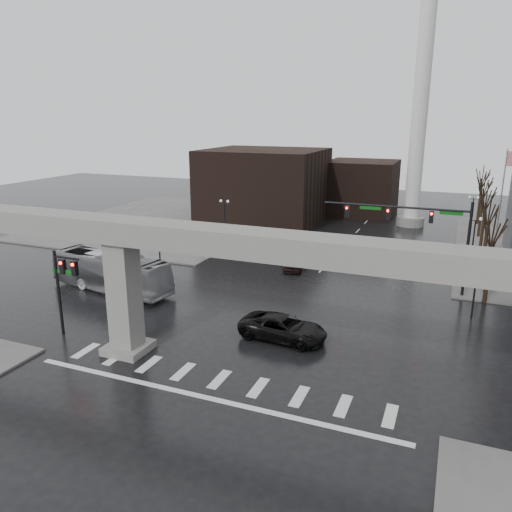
% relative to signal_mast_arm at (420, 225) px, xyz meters
% --- Properties ---
extents(ground, '(160.00, 160.00, 0.00)m').
position_rel_signal_mast_arm_xyz_m(ground, '(-8.99, -18.80, -5.83)').
color(ground, black).
rests_on(ground, ground).
extents(sidewalk_nw, '(28.00, 36.00, 0.15)m').
position_rel_signal_mast_arm_xyz_m(sidewalk_nw, '(-34.99, 17.20, -5.75)').
color(sidewalk_nw, slate).
rests_on(sidewalk_nw, ground).
extents(elevated_guideway, '(48.00, 2.60, 8.70)m').
position_rel_signal_mast_arm_xyz_m(elevated_guideway, '(-7.73, -18.80, 1.05)').
color(elevated_guideway, gray).
rests_on(elevated_guideway, ground).
extents(building_far_left, '(16.00, 14.00, 10.00)m').
position_rel_signal_mast_arm_xyz_m(building_far_left, '(-22.99, 23.20, -0.83)').
color(building_far_left, black).
rests_on(building_far_left, ground).
extents(building_far_mid, '(10.00, 10.00, 8.00)m').
position_rel_signal_mast_arm_xyz_m(building_far_mid, '(-10.99, 33.20, -1.83)').
color(building_far_mid, black).
rests_on(building_far_mid, ground).
extents(smokestack, '(3.60, 3.60, 30.00)m').
position_rel_signal_mast_arm_xyz_m(smokestack, '(-2.99, 27.20, 7.52)').
color(smokestack, silver).
rests_on(smokestack, ground).
extents(signal_mast_arm, '(12.12, 0.43, 8.00)m').
position_rel_signal_mast_arm_xyz_m(signal_mast_arm, '(0.00, 0.00, 0.00)').
color(signal_mast_arm, black).
rests_on(signal_mast_arm, ground).
extents(signal_left_pole, '(2.30, 0.30, 6.00)m').
position_rel_signal_mast_arm_xyz_m(signal_left_pole, '(-21.24, -18.30, -1.76)').
color(signal_left_pole, black).
rests_on(signal_left_pole, ground).
extents(flagpole_assembly, '(2.06, 0.12, 12.00)m').
position_rel_signal_mast_arm_xyz_m(flagpole_assembly, '(6.30, 3.20, 1.70)').
color(flagpole_assembly, silver).
rests_on(flagpole_assembly, ground).
extents(lamp_right_0, '(1.22, 0.32, 5.11)m').
position_rel_signal_mast_arm_xyz_m(lamp_right_0, '(4.51, -4.80, -2.36)').
color(lamp_right_0, black).
rests_on(lamp_right_0, ground).
extents(lamp_right_1, '(1.22, 0.32, 5.11)m').
position_rel_signal_mast_arm_xyz_m(lamp_right_1, '(4.51, 9.20, -2.36)').
color(lamp_right_1, black).
rests_on(lamp_right_1, ground).
extents(lamp_right_2, '(1.22, 0.32, 5.11)m').
position_rel_signal_mast_arm_xyz_m(lamp_right_2, '(4.51, 23.20, -2.36)').
color(lamp_right_2, black).
rests_on(lamp_right_2, ground).
extents(lamp_left_0, '(1.22, 0.32, 5.11)m').
position_rel_signal_mast_arm_xyz_m(lamp_left_0, '(-22.49, -4.80, -2.36)').
color(lamp_left_0, black).
rests_on(lamp_left_0, ground).
extents(lamp_left_1, '(1.22, 0.32, 5.11)m').
position_rel_signal_mast_arm_xyz_m(lamp_left_1, '(-22.49, 9.20, -2.36)').
color(lamp_left_1, black).
rests_on(lamp_left_1, ground).
extents(lamp_left_2, '(1.22, 0.32, 5.11)m').
position_rel_signal_mast_arm_xyz_m(lamp_left_2, '(-22.49, 23.20, -2.36)').
color(lamp_left_2, black).
rests_on(lamp_left_2, ground).
extents(tree_right_0, '(1.09, 1.58, 7.50)m').
position_rel_signal_mast_arm_xyz_m(tree_right_0, '(5.54, -0.78, -3.04)').
color(tree_right_0, black).
rests_on(tree_right_0, ground).
extents(tree_right_1, '(1.09, 1.61, 7.67)m').
position_rel_signal_mast_arm_xyz_m(tree_right_1, '(5.54, 7.22, -2.98)').
color(tree_right_1, black).
rests_on(tree_right_1, ground).
extents(tree_right_2, '(1.10, 1.63, 7.85)m').
position_rel_signal_mast_arm_xyz_m(tree_right_2, '(5.54, 15.22, -2.91)').
color(tree_right_2, black).
rests_on(tree_right_2, ground).
extents(tree_right_3, '(1.11, 1.66, 8.02)m').
position_rel_signal_mast_arm_xyz_m(tree_right_3, '(5.54, 23.22, -2.85)').
color(tree_right_3, black).
rests_on(tree_right_3, ground).
extents(tree_right_4, '(1.12, 1.69, 8.19)m').
position_rel_signal_mast_arm_xyz_m(tree_right_4, '(5.54, 31.22, -2.79)').
color(tree_right_4, black).
rests_on(tree_right_4, ground).
extents(pickup_truck, '(6.17, 3.23, 1.66)m').
position_rel_signal_mast_arm_xyz_m(pickup_truck, '(-7.36, -13.39, -5.00)').
color(pickup_truck, black).
rests_on(pickup_truck, ground).
extents(city_bus, '(12.14, 4.60, 3.30)m').
position_rel_signal_mast_arm_xyz_m(city_bus, '(-24.31, -9.66, -4.18)').
color(city_bus, '#A0A1A5').
rests_on(city_bus, ground).
extents(far_car, '(2.71, 4.80, 1.54)m').
position_rel_signal_mast_arm_xyz_m(far_car, '(-11.64, 2.22, -5.06)').
color(far_car, black).
rests_on(far_car, ground).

